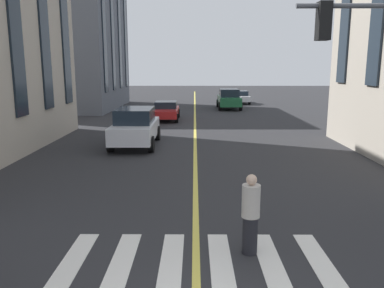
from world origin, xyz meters
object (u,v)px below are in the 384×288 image
(car_red_oncoming, at_px, (166,111))
(car_green_far, at_px, (229,99))
(car_white_parked_b, at_px, (240,97))
(car_white_trailing, at_px, (135,127))
(pedestrian_near, at_px, (251,214))

(car_red_oncoming, distance_m, car_green_far, 9.55)
(car_white_parked_b, distance_m, car_green_far, 6.00)
(car_white_trailing, xyz_separation_m, pedestrian_near, (-11.46, -4.11, -0.11))
(car_white_parked_b, height_order, car_green_far, car_green_far)
(car_white_trailing, relative_size, car_green_far, 1.00)
(car_white_trailing, bearing_deg, pedestrian_near, -160.28)
(car_white_parked_b, height_order, pedestrian_near, pedestrian_near)
(car_white_trailing, bearing_deg, car_red_oncoming, -4.72)
(car_green_far, bearing_deg, car_white_trailing, 160.66)
(car_red_oncoming, bearing_deg, car_white_trailing, 175.28)
(car_red_oncoming, xyz_separation_m, car_green_far, (7.88, -5.39, 0.27))
(car_white_parked_b, distance_m, car_white_trailing, 24.68)
(car_white_parked_b, xyz_separation_m, car_white_trailing, (-23.39, 7.88, 0.27))
(car_red_oncoming, bearing_deg, car_green_far, -34.33)
(car_red_oncoming, relative_size, car_white_trailing, 0.94)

